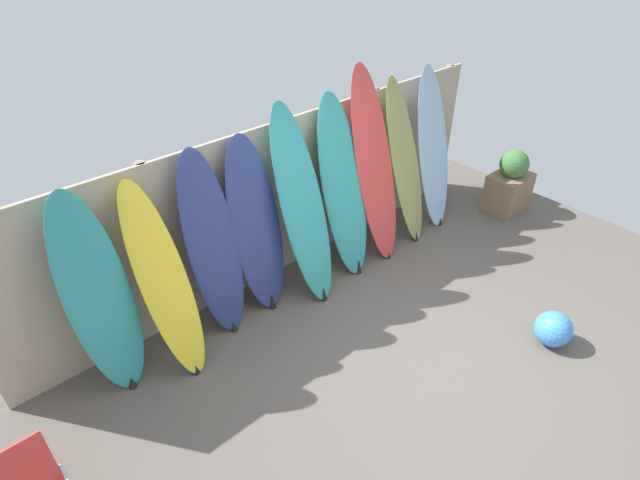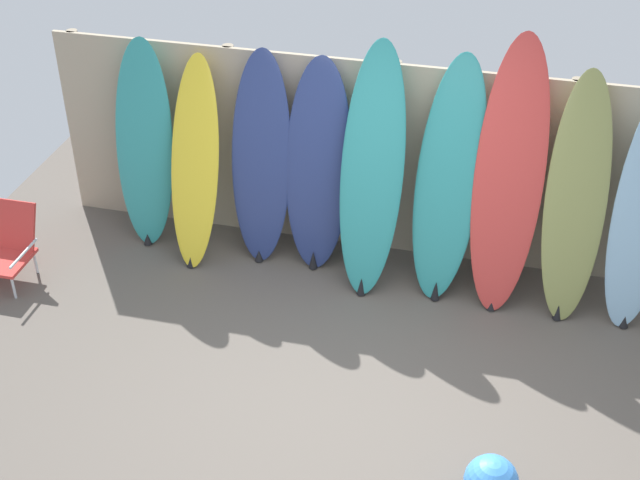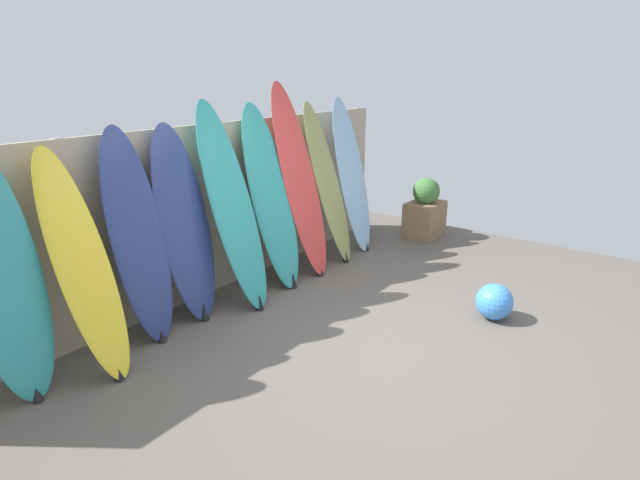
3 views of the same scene
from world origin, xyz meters
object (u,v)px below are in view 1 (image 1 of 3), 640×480
object	(u,v)px
surfboard_olive_7	(405,164)
planter_box	(510,183)
surfboard_yellow_1	(165,284)
surfboard_red_6	(375,168)
surfboard_teal_4	(303,208)
surfboard_teal_5	(343,189)
surfboard_navy_3	(257,228)
beach_ball	(553,329)
surfboard_teal_0	(99,299)
surfboard_navy_2	(213,247)
surfboard_skyblue_8	(433,151)

from	to	relation	value
surfboard_olive_7	planter_box	xyz separation A→B (m)	(1.57, -0.60, -0.59)
surfboard_yellow_1	surfboard_red_6	xyz separation A→B (m)	(2.65, 0.03, 0.21)
surfboard_teal_4	surfboard_teal_5	size ratio (longest dim) A/B	1.03
surfboard_navy_3	surfboard_teal_5	size ratio (longest dim) A/B	0.94
surfboard_red_6	planter_box	bearing A→B (deg)	-16.02
surfboard_yellow_1	planter_box	size ratio (longest dim) A/B	2.06
surfboard_teal_5	beach_ball	bearing A→B (deg)	-74.96
surfboard_teal_0	surfboard_navy_2	distance (m)	1.07
surfboard_teal_0	surfboard_navy_3	xyz separation A→B (m)	(1.57, 0.01, -0.01)
surfboard_teal_0	surfboard_navy_3	world-z (taller)	surfboard_teal_0
surfboard_teal_0	surfboard_teal_4	distance (m)	2.07
beach_ball	surfboard_teal_0	bearing A→B (deg)	144.18
surfboard_olive_7	surfboard_teal_5	bearing A→B (deg)	178.46
surfboard_teal_4	planter_box	world-z (taller)	surfboard_teal_4
surfboard_navy_3	surfboard_olive_7	bearing A→B (deg)	-2.84
surfboard_yellow_1	surfboard_teal_4	world-z (taller)	surfboard_teal_4
surfboard_teal_0	surfboard_olive_7	bearing A→B (deg)	-1.50
surfboard_navy_2	surfboard_skyblue_8	bearing A→B (deg)	-1.85
beach_ball	surfboard_teal_5	bearing A→B (deg)	105.04
surfboard_navy_3	surfboard_teal_4	size ratio (longest dim) A/B	0.91
surfboard_yellow_1	planter_box	world-z (taller)	surfboard_yellow_1
surfboard_yellow_1	beach_ball	bearing A→B (deg)	-39.03
planter_box	beach_ball	size ratio (longest dim) A/B	2.44
surfboard_teal_5	surfboard_yellow_1	bearing A→B (deg)	-178.67
surfboard_teal_4	surfboard_red_6	xyz separation A→B (m)	(1.10, 0.03, 0.07)
surfboard_navy_2	surfboard_navy_3	bearing A→B (deg)	1.05
surfboard_teal_0	planter_box	bearing A→B (deg)	-7.52
surfboard_red_6	beach_ball	bearing A→B (deg)	-86.27
surfboard_yellow_1	surfboard_red_6	world-z (taller)	surfboard_red_6
surfboard_navy_3	surfboard_skyblue_8	size ratio (longest dim) A/B	0.94
surfboard_navy_2	surfboard_teal_4	world-z (taller)	surfboard_teal_4
surfboard_navy_2	surfboard_teal_5	size ratio (longest dim) A/B	0.95
surfboard_teal_5	planter_box	bearing A→B (deg)	-13.62
surfboard_olive_7	beach_ball	xyz separation A→B (m)	(-0.39, -2.29, -0.80)
surfboard_navy_3	surfboard_skyblue_8	world-z (taller)	surfboard_skyblue_8
surfboard_teal_0	surfboard_red_6	bearing A→B (deg)	-1.63
surfboard_red_6	surfboard_teal_4	bearing A→B (deg)	-178.19
surfboard_teal_5	surfboard_teal_4	bearing A→B (deg)	-174.94
surfboard_teal_5	surfboard_olive_7	xyz separation A→B (m)	(1.01, -0.03, -0.02)
surfboard_navy_2	surfboard_skyblue_8	distance (m)	3.15
surfboard_yellow_1	surfboard_teal_4	distance (m)	1.56
surfboard_navy_2	planter_box	bearing A→B (deg)	-9.41
surfboard_navy_3	surfboard_teal_0	bearing A→B (deg)	-179.69
surfboard_navy_3	surfboard_navy_2	bearing A→B (deg)	-178.95
surfboard_yellow_1	beach_ball	distance (m)	3.67
surfboard_teal_4	surfboard_teal_5	xyz separation A→B (m)	(0.62, 0.06, -0.03)
surfboard_olive_7	beach_ball	distance (m)	2.46
surfboard_navy_2	beach_ball	xyz separation A→B (m)	(2.23, -2.39, -0.76)
surfboard_yellow_1	surfboard_teal_5	size ratio (longest dim) A/B	0.89
surfboard_teal_5	surfboard_red_6	world-z (taller)	surfboard_red_6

